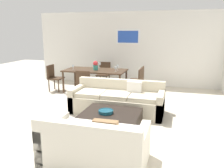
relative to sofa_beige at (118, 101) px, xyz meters
The scene contains 17 objects.
ground_plane 0.47m from the sofa_beige, 112.55° to the right, with size 18.00×18.00×0.00m, color beige.
back_wall_unit 3.37m from the sofa_beige, 87.23° to the left, with size 8.40×0.09×2.70m.
sofa_beige is the anchor object (origin of this frame).
loveseat_white 2.33m from the sofa_beige, 83.84° to the right, with size 1.59×0.90×0.78m.
coffee_table 1.11m from the sofa_beige, 82.68° to the right, with size 1.17×1.00×0.38m.
decorative_bowl 1.16m from the sofa_beige, 87.18° to the right, with size 0.30×0.30×0.07m.
dining_table 2.15m from the sofa_beige, 125.52° to the left, with size 2.03×1.01×0.75m.
dining_chair_right_near 1.52m from the sofa_beige, 82.67° to the left, with size 0.44×0.44×0.88m.
dining_chair_right_far 1.97m from the sofa_beige, 84.37° to the left, with size 0.44×0.44×0.88m.
dining_chair_head 2.91m from the sofa_beige, 115.00° to the left, with size 0.44×0.44×0.88m.
dining_chair_foot 1.48m from the sofa_beige, 146.66° to the left, with size 0.44×0.44×0.88m.
dining_chair_left_near 3.05m from the sofa_beige, 150.58° to the left, with size 0.44×0.44×0.88m.
wine_glass_right_far 2.00m from the sofa_beige, 105.01° to the left, with size 0.07×0.07×0.18m.
wine_glass_right_near 1.76m from the sofa_beige, 107.23° to the left, with size 0.07×0.07×0.16m.
wine_glass_left_near 2.59m from the sofa_beige, 140.87° to the left, with size 0.07×0.07×0.15m.
wine_glass_head 2.56m from the sofa_beige, 119.55° to the left, with size 0.08×0.08×0.18m.
centerpiece_vase 2.16m from the sofa_beige, 125.42° to the left, with size 0.16×0.16×0.30m.
Camera 1 is at (1.55, -5.02, 2.00)m, focal length 37.06 mm.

